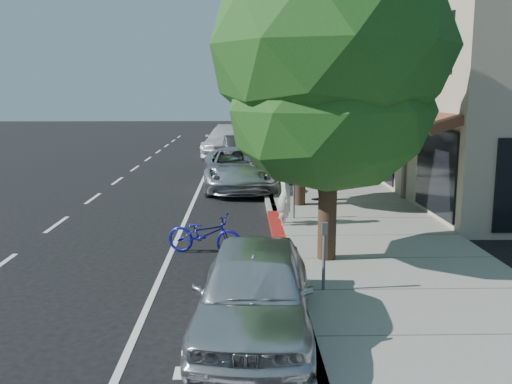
{
  "coord_description": "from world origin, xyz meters",
  "views": [
    {
      "loc": [
        -0.93,
        -13.91,
        3.72
      ],
      "look_at": [
        -0.59,
        -0.47,
        1.35
      ],
      "focal_mm": 40.0,
      "sensor_mm": 36.0,
      "label": 1
    }
  ],
  "objects_px": {
    "street_tree_1": "(301,68)",
    "pedestrian": "(319,171)",
    "bicycle": "(205,234)",
    "street_tree_5": "(267,84)",
    "near_car_a": "(254,291)",
    "silver_suv": "(238,169)",
    "dark_suv_far": "(230,136)",
    "street_tree_3": "(277,66)",
    "cyclist": "(285,196)",
    "street_tree_0": "(331,53)",
    "street_tree_4": "(271,72)",
    "dark_sedan": "(242,151)",
    "white_pickup": "(227,141)",
    "street_tree_2": "(286,68)"
  },
  "relations": [
    {
      "from": "near_car_a",
      "to": "pedestrian",
      "type": "relative_size",
      "value": 2.27
    },
    {
      "from": "street_tree_5",
      "to": "cyclist",
      "type": "height_order",
      "value": "street_tree_5"
    },
    {
      "from": "street_tree_4",
      "to": "white_pickup",
      "type": "distance_m",
      "value": 5.37
    },
    {
      "from": "street_tree_1",
      "to": "street_tree_3",
      "type": "bearing_deg",
      "value": 90.0
    },
    {
      "from": "cyclist",
      "to": "silver_suv",
      "type": "height_order",
      "value": "cyclist"
    },
    {
      "from": "street_tree_5",
      "to": "white_pickup",
      "type": "xyz_separation_m",
      "value": [
        -2.68,
        -8.25,
        -3.44
      ]
    },
    {
      "from": "silver_suv",
      "to": "dark_suv_far",
      "type": "relative_size",
      "value": 1.32
    },
    {
      "from": "street_tree_3",
      "to": "pedestrian",
      "type": "bearing_deg",
      "value": -86.27
    },
    {
      "from": "street_tree_1",
      "to": "white_pickup",
      "type": "height_order",
      "value": "street_tree_1"
    },
    {
      "from": "street_tree_2",
      "to": "dark_suv_far",
      "type": "xyz_separation_m",
      "value": [
        -2.65,
        15.51,
        -3.96
      ]
    },
    {
      "from": "street_tree_3",
      "to": "cyclist",
      "type": "distance_m",
      "value": 15.27
    },
    {
      "from": "cyclist",
      "to": "bicycle",
      "type": "xyz_separation_m",
      "value": [
        -2.05,
        -2.37,
        -0.46
      ]
    },
    {
      "from": "street_tree_0",
      "to": "street_tree_1",
      "type": "relative_size",
      "value": 1.03
    },
    {
      "from": "street_tree_2",
      "to": "cyclist",
      "type": "relative_size",
      "value": 4.08
    },
    {
      "from": "dark_suv_far",
      "to": "street_tree_0",
      "type": "bearing_deg",
      "value": -86.56
    },
    {
      "from": "street_tree_0",
      "to": "dark_sedan",
      "type": "distance_m",
      "value": 17.01
    },
    {
      "from": "dark_suv_far",
      "to": "near_car_a",
      "type": "distance_m",
      "value": 31.19
    },
    {
      "from": "street_tree_1",
      "to": "bicycle",
      "type": "relative_size",
      "value": 4.03
    },
    {
      "from": "street_tree_1",
      "to": "dark_sedan",
      "type": "distance_m",
      "value": 11.26
    },
    {
      "from": "silver_suv",
      "to": "near_car_a",
      "type": "xyz_separation_m",
      "value": [
        0.32,
        -13.54,
        -0.06
      ]
    },
    {
      "from": "street_tree_5",
      "to": "dark_sedan",
      "type": "relative_size",
      "value": 1.49
    },
    {
      "from": "street_tree_0",
      "to": "white_pickup",
      "type": "relative_size",
      "value": 1.25
    },
    {
      "from": "white_pickup",
      "to": "dark_suv_far",
      "type": "height_order",
      "value": "white_pickup"
    },
    {
      "from": "street_tree_1",
      "to": "silver_suv",
      "type": "distance_m",
      "value": 5.67
    },
    {
      "from": "white_pickup",
      "to": "street_tree_0",
      "type": "bearing_deg",
      "value": -76.49
    },
    {
      "from": "street_tree_3",
      "to": "dark_sedan",
      "type": "height_order",
      "value": "street_tree_3"
    },
    {
      "from": "street_tree_1",
      "to": "pedestrian",
      "type": "xyz_separation_m",
      "value": [
        0.73,
        0.83,
        -3.33
      ]
    },
    {
      "from": "silver_suv",
      "to": "pedestrian",
      "type": "relative_size",
      "value": 3.0
    },
    {
      "from": "bicycle",
      "to": "silver_suv",
      "type": "xyz_separation_m",
      "value": [
        0.73,
        8.94,
        0.32
      ]
    },
    {
      "from": "street_tree_3",
      "to": "silver_suv",
      "type": "bearing_deg",
      "value": -103.66
    },
    {
      "from": "street_tree_3",
      "to": "street_tree_4",
      "type": "relative_size",
      "value": 1.04
    },
    {
      "from": "street_tree_3",
      "to": "street_tree_5",
      "type": "distance_m",
      "value": 12.02
    },
    {
      "from": "silver_suv",
      "to": "near_car_a",
      "type": "bearing_deg",
      "value": -92.05
    },
    {
      "from": "street_tree_5",
      "to": "white_pickup",
      "type": "bearing_deg",
      "value": -108.01
    },
    {
      "from": "street_tree_0",
      "to": "dark_suv_far",
      "type": "bearing_deg",
      "value": 95.49
    },
    {
      "from": "dark_sedan",
      "to": "street_tree_5",
      "type": "bearing_deg",
      "value": 76.94
    },
    {
      "from": "street_tree_0",
      "to": "cyclist",
      "type": "xyz_separation_m",
      "value": [
        -0.65,
        3.3,
        -3.57
      ]
    },
    {
      "from": "street_tree_0",
      "to": "near_car_a",
      "type": "relative_size",
      "value": 1.74
    },
    {
      "from": "street_tree_5",
      "to": "bicycle",
      "type": "distance_m",
      "value": 29.44
    },
    {
      "from": "street_tree_0",
      "to": "street_tree_4",
      "type": "height_order",
      "value": "street_tree_4"
    },
    {
      "from": "street_tree_2",
      "to": "silver_suv",
      "type": "distance_m",
      "value": 4.86
    },
    {
      "from": "street_tree_0",
      "to": "white_pickup",
      "type": "distance_m",
      "value": 22.22
    },
    {
      "from": "street_tree_2",
      "to": "street_tree_3",
      "type": "xyz_separation_m",
      "value": [
        0.0,
        6.0,
        0.34
      ]
    },
    {
      "from": "street_tree_0",
      "to": "street_tree_4",
      "type": "relative_size",
      "value": 0.97
    },
    {
      "from": "street_tree_5",
      "to": "near_car_a",
      "type": "distance_m",
      "value": 33.89
    },
    {
      "from": "cyclist",
      "to": "silver_suv",
      "type": "distance_m",
      "value": 6.71
    },
    {
      "from": "street_tree_3",
      "to": "dark_suv_far",
      "type": "distance_m",
      "value": 10.77
    },
    {
      "from": "street_tree_4",
      "to": "cyclist",
      "type": "height_order",
      "value": "street_tree_4"
    },
    {
      "from": "near_car_a",
      "to": "dark_suv_far",
      "type": "bearing_deg",
      "value": 95.93
    },
    {
      "from": "street_tree_2",
      "to": "dark_sedan",
      "type": "xyz_separation_m",
      "value": [
        -1.82,
        4.5,
        -3.92
      ]
    }
  ]
}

